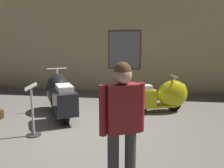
{
  "coord_description": "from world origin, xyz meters",
  "views": [
    {
      "loc": [
        1.12,
        -4.34,
        1.88
      ],
      "look_at": [
        0.27,
        1.56,
        0.73
      ],
      "focal_mm": 38.21,
      "sensor_mm": 36.0,
      "label": 1
    }
  ],
  "objects_px": {
    "scooter_1": "(164,96)",
    "visitor_1": "(122,120)",
    "scooter_0": "(60,94)",
    "info_stanchion": "(33,115)"
  },
  "relations": [
    {
      "from": "scooter_1",
      "to": "visitor_1",
      "type": "xyz_separation_m",
      "value": [
        -0.72,
        -3.46,
        0.51
      ]
    },
    {
      "from": "scooter_0",
      "to": "info_stanchion",
      "type": "relative_size",
      "value": 1.8
    },
    {
      "from": "info_stanchion",
      "to": "scooter_1",
      "type": "bearing_deg",
      "value": 36.6
    },
    {
      "from": "scooter_0",
      "to": "visitor_1",
      "type": "xyz_separation_m",
      "value": [
        1.85,
        -2.9,
        0.42
      ]
    },
    {
      "from": "visitor_1",
      "to": "info_stanchion",
      "type": "distance_m",
      "value": 2.48
    },
    {
      "from": "scooter_1",
      "to": "info_stanchion",
      "type": "xyz_separation_m",
      "value": [
        -2.61,
        -1.94,
        0.0
      ]
    },
    {
      "from": "scooter_0",
      "to": "visitor_1",
      "type": "distance_m",
      "value": 3.47
    },
    {
      "from": "scooter_1",
      "to": "visitor_1",
      "type": "height_order",
      "value": "visitor_1"
    },
    {
      "from": "visitor_1",
      "to": "scooter_1",
      "type": "bearing_deg",
      "value": -36.23
    },
    {
      "from": "visitor_1",
      "to": "scooter_0",
      "type": "bearing_deg",
      "value": 8.11
    }
  ]
}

